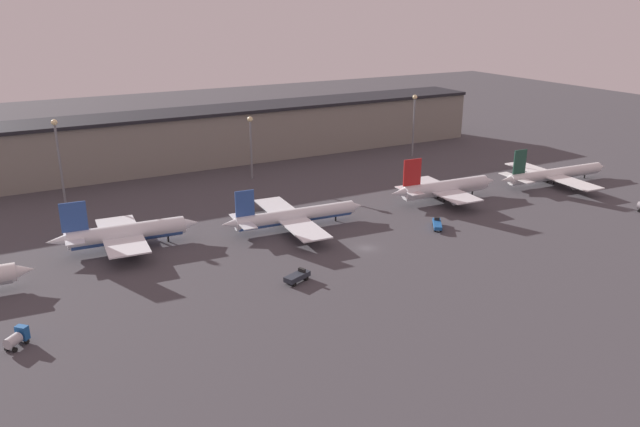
{
  "coord_description": "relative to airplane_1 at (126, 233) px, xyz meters",
  "views": [
    {
      "loc": [
        -79.4,
        -121.81,
        59.23
      ],
      "look_at": [
        -5.88,
        13.74,
        6.0
      ],
      "focal_mm": 35.0,
      "sensor_mm": 36.0,
      "label": 1
    }
  ],
  "objects": [
    {
      "name": "terminal_building",
      "position": [
        52.85,
        72.47,
        6.35
      ],
      "size": [
        217.48,
        21.51,
        20.38
      ],
      "color": "gray",
      "rests_on": "ground"
    },
    {
      "name": "lamp_post_2",
      "position": [
        121.06,
        44.6,
        11.57
      ],
      "size": [
        1.8,
        1.8,
        24.21
      ],
      "color": "slate",
      "rests_on": "ground"
    },
    {
      "name": "lamp_post_0",
      "position": [
        -8.78,
        44.6,
        12.6
      ],
      "size": [
        1.8,
        1.8,
        26.08
      ],
      "color": "slate",
      "rests_on": "ground"
    },
    {
      "name": "airplane_2",
      "position": [
        43.53,
        -6.63,
        -0.62
      ],
      "size": [
        41.79,
        37.46,
        12.28
      ],
      "rotation": [
        0.0,
        0.0,
        -0.07
      ],
      "color": "white",
      "rests_on": "ground"
    },
    {
      "name": "lamp_post_1",
      "position": [
        52.42,
        44.6,
        10.14
      ],
      "size": [
        1.8,
        1.8,
        21.65
      ],
      "color": "slate",
      "rests_on": "ground"
    },
    {
      "name": "service_vehicle_0",
      "position": [
        28.79,
        -38.09,
        -2.63
      ],
      "size": [
        6.83,
        4.66,
        2.69
      ],
      "rotation": [
        0.0,
        0.0,
        0.38
      ],
      "color": "#282D38",
      "rests_on": "ground"
    },
    {
      "name": "airplane_4",
      "position": [
        140.07,
        -9.63,
        -0.74
      ],
      "size": [
        46.04,
        38.11,
        13.09
      ],
      "rotation": [
        0.0,
        0.0,
        -0.07
      ],
      "color": "white",
      "rests_on": "ground"
    },
    {
      "name": "ground",
      "position": [
        52.85,
        -28.78,
        -3.9
      ],
      "size": [
        600.0,
        600.0,
        0.0
      ],
      "primitive_type": "plane",
      "color": "#423F44"
    },
    {
      "name": "airplane_1",
      "position": [
        0.0,
        0.0,
        0.0
      ],
      "size": [
        37.19,
        29.36,
        13.6
      ],
      "rotation": [
        0.0,
        0.0,
        -0.07
      ],
      "color": "white",
      "rests_on": "ground"
    },
    {
      "name": "service_vehicle_2",
      "position": [
        -27.54,
        -38.37,
        -2.18
      ],
      "size": [
        4.66,
        4.67,
        3.35
      ],
      "rotation": [
        0.0,
        0.0,
        0.79
      ],
      "color": "#195199",
      "rests_on": "ground"
    },
    {
      "name": "airplane_3",
      "position": [
        95.3,
        -6.68,
        -0.06
      ],
      "size": [
        38.53,
        29.43,
        14.3
      ],
      "rotation": [
        0.0,
        0.0,
        -0.07
      ],
      "color": "silver",
      "rests_on": "ground"
    },
    {
      "name": "service_vehicle_3",
      "position": [
        77.53,
        -25.71,
        -2.74
      ],
      "size": [
        6.14,
        7.59,
        2.45
      ],
      "rotation": [
        0.0,
        0.0,
        0.97
      ],
      "color": "#195199",
      "rests_on": "ground"
    }
  ]
}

